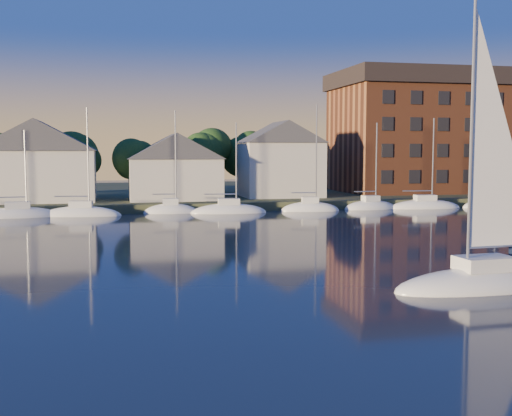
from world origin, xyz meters
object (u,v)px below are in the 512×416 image
object	(u,v)px
clubhouse_west	(39,160)
clubhouse_east	(281,158)
clubhouse_centre	(175,166)
condo_block	(440,131)
hero_sailboat	(487,276)

from	to	relation	value
clubhouse_west	clubhouse_east	world-z (taller)	clubhouse_east
clubhouse_west	clubhouse_centre	distance (m)	16.05
condo_block	hero_sailboat	distance (m)	65.25
hero_sailboat	clubhouse_centre	bearing A→B (deg)	-80.31
condo_block	clubhouse_west	bearing A→B (deg)	-172.93
clubhouse_centre	clubhouse_east	xyz separation A→B (m)	(14.00, 2.00, 0.87)
condo_block	hero_sailboat	xyz separation A→B (m)	(-28.72, -57.87, -9.15)
clubhouse_centre	hero_sailboat	world-z (taller)	hero_sailboat
clubhouse_west	clubhouse_centre	bearing A→B (deg)	-3.58
clubhouse_centre	clubhouse_east	world-z (taller)	clubhouse_east
clubhouse_west	hero_sailboat	xyz separation A→B (m)	(27.28, -50.92, -5.29)
clubhouse_east	clubhouse_centre	bearing A→B (deg)	-171.87
clubhouse_west	condo_block	distance (m)	56.56
clubhouse_east	hero_sailboat	size ratio (longest dim) A/B	0.67
clubhouse_west	clubhouse_east	size ratio (longest dim) A/B	1.30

